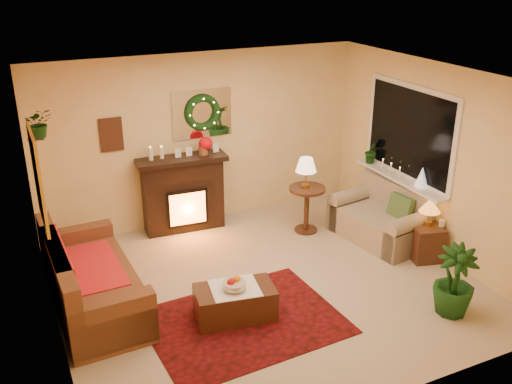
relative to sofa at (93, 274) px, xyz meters
name	(u,v)px	position (x,y,z in m)	size (l,w,h in m)	color
floor	(268,286)	(2.04, -0.46, -0.43)	(5.00, 5.00, 0.00)	beige
ceiling	(270,80)	(2.04, -0.46, 2.17)	(5.00, 5.00, 0.00)	white
wall_back	(203,139)	(2.04, 1.79, 0.87)	(5.00, 5.00, 0.00)	#EFD88C
wall_front	(386,282)	(2.04, -2.71, 0.87)	(5.00, 5.00, 0.00)	#EFD88C
wall_left	(45,230)	(-0.46, -0.46, 0.87)	(4.50, 4.50, 0.00)	#EFD88C
wall_right	(435,161)	(4.54, -0.46, 0.87)	(4.50, 4.50, 0.00)	#EFD88C
area_rug	(245,322)	(1.46, -1.04, -0.42)	(2.12, 1.59, 0.01)	maroon
sofa	(93,274)	(0.00, 0.00, 0.00)	(0.90, 2.05, 0.88)	#3D2012
red_throw	(87,268)	(-0.04, 0.15, 0.03)	(0.75, 1.22, 0.02)	#BF0613
fireplace	(183,195)	(1.62, 1.58, 0.12)	(1.17, 0.37, 1.08)	black
poinsettia	(206,144)	(2.00, 1.56, 0.87)	(0.21, 0.21, 0.21)	red
mantel_candle_a	(151,154)	(1.18, 1.56, 0.83)	(0.06, 0.06, 0.19)	white
mantel_candle_b	(162,153)	(1.33, 1.55, 0.83)	(0.06, 0.06, 0.17)	white
mantel_mirror	(202,114)	(2.04, 1.77, 1.27)	(0.92, 0.02, 0.72)	white
wreath	(203,113)	(2.04, 1.73, 1.29)	(0.55, 0.55, 0.11)	#194719
wall_art	(111,135)	(0.69, 1.77, 1.12)	(0.32, 0.03, 0.48)	#381E11
gold_mirror	(38,179)	(-0.44, -0.16, 1.32)	(0.03, 0.84, 1.00)	gold
hanging_plant	(41,137)	(-0.30, 0.59, 1.54)	(0.33, 0.28, 0.36)	#194719
loveseat	(380,213)	(4.07, 0.02, -0.01)	(0.81, 1.40, 0.81)	#7E745C
window_frame	(409,132)	(4.53, 0.09, 1.12)	(0.03, 1.86, 1.36)	white
window_glass	(409,133)	(4.51, 0.09, 1.12)	(0.02, 1.70, 1.22)	black
window_sill	(399,179)	(4.42, 0.09, 0.44)	(0.22, 1.86, 0.04)	white
mini_tree	(422,177)	(4.46, -0.34, 0.61)	(0.18, 0.18, 0.28)	white
sill_plant	(372,151)	(4.42, 0.78, 0.66)	(0.28, 0.22, 0.51)	#1F4617
side_table_round	(306,211)	(3.25, 0.71, -0.10)	(0.54, 0.54, 0.70)	#54361E
lamp_cream	(306,176)	(3.23, 0.72, 0.45)	(0.31, 0.31, 0.47)	beige
end_table_square	(426,241)	(4.30, -0.74, -0.16)	(0.40, 0.40, 0.48)	#491C10
lamp_tiffany	(430,208)	(4.33, -0.70, 0.32)	(0.29, 0.29, 0.42)	gold
coffee_table	(235,301)	(1.41, -0.90, -0.22)	(0.90, 0.49, 0.38)	#4C2B20
fruit_bowl	(234,284)	(1.39, -0.93, 0.02)	(0.27, 0.27, 0.06)	beige
floor_palm	(455,279)	(3.71, -1.88, 0.02)	(1.42, 1.42, 2.53)	#235D24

